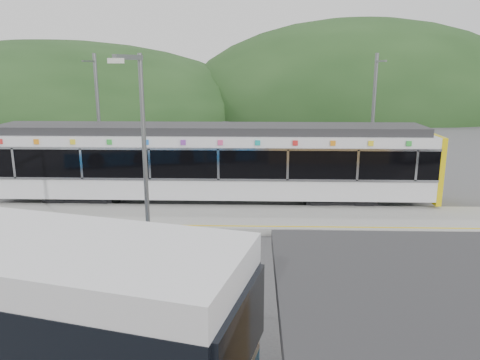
{
  "coord_description": "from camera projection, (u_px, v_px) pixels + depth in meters",
  "views": [
    {
      "loc": [
        1.03,
        -15.26,
        6.36
      ],
      "look_at": [
        0.52,
        1.0,
        2.39
      ],
      "focal_mm": 35.0,
      "sensor_mm": 36.0,
      "label": 1
    }
  ],
  "objects": [
    {
      "name": "ground",
      "position": [
        224.0,
        253.0,
        16.36
      ],
      "size": [
        120.0,
        120.0,
        0.0
      ],
      "primitive_type": "plane",
      "color": "#4C4C4F",
      "rests_on": "ground"
    },
    {
      "name": "hills",
      "position": [
        367.0,
        210.0,
        21.3
      ],
      "size": [
        146.0,
        149.0,
        26.0
      ],
      "color": "#1E3D19",
      "rests_on": "ground"
    },
    {
      "name": "platform",
      "position": [
        229.0,
        219.0,
        19.53
      ],
      "size": [
        26.0,
        3.2,
        0.3
      ],
      "primitive_type": "cube",
      "color": "#9E9E99",
      "rests_on": "ground"
    },
    {
      "name": "yellow_line",
      "position": [
        228.0,
        226.0,
        18.23
      ],
      "size": [
        26.0,
        0.1,
        0.01
      ],
      "primitive_type": "cube",
      "color": "yellow",
      "rests_on": "platform"
    },
    {
      "name": "train",
      "position": [
        210.0,
        161.0,
        21.72
      ],
      "size": [
        20.44,
        3.01,
        3.74
      ],
      "color": "black",
      "rests_on": "ground"
    },
    {
      "name": "catenary_mast_west",
      "position": [
        99.0,
        120.0,
        24.02
      ],
      "size": [
        0.18,
        1.8,
        7.0
      ],
      "color": "slate",
      "rests_on": "ground"
    },
    {
      "name": "catenary_mast_east",
      "position": [
        373.0,
        121.0,
        23.59
      ],
      "size": [
        0.18,
        1.8,
        7.0
      ],
      "color": "slate",
      "rests_on": "ground"
    },
    {
      "name": "lamp_post",
      "position": [
        144.0,
        159.0,
        12.36
      ],
      "size": [
        0.5,
        1.21,
        6.69
      ],
      "rotation": [
        0.0,
        0.0,
        -0.35
      ],
      "color": "slate",
      "rests_on": "ground"
    }
  ]
}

